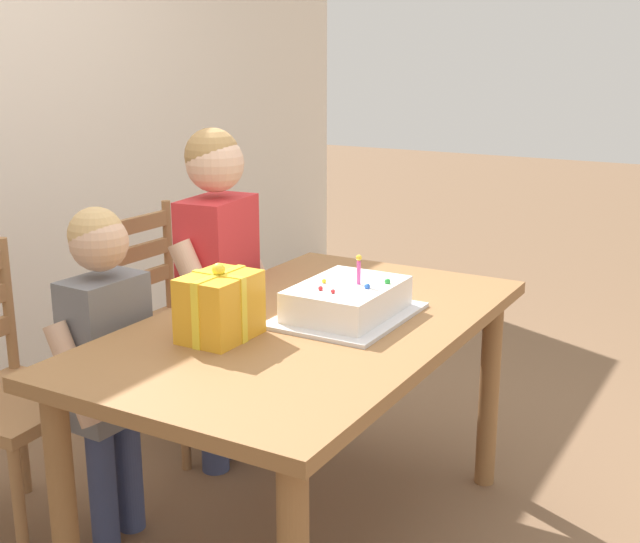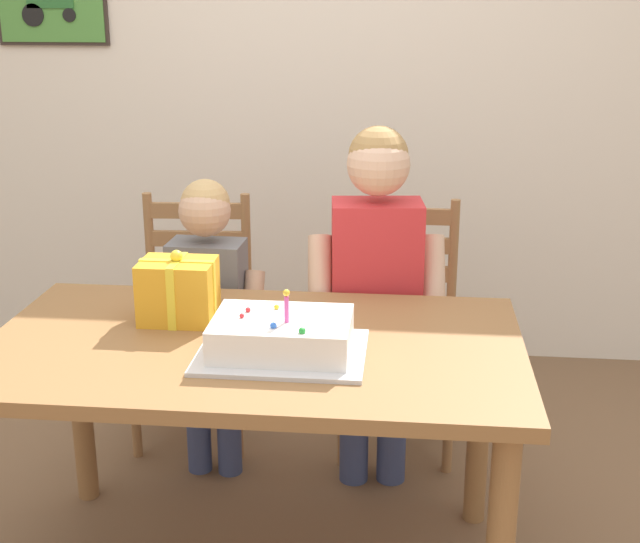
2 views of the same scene
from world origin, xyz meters
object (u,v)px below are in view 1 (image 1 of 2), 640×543
object	(u,v)px
chair_right	(167,325)
child_older	(219,267)
birthday_cake	(347,302)
child_younger	(107,345)
dining_table	(308,353)
gift_box_red_large	(220,306)
chair_left	(3,396)

from	to	relation	value
chair_right	child_older	world-z (taller)	child_older
birthday_cake	child_younger	size ratio (longest dim) A/B	0.41
birthday_cake	chair_right	xyz separation A→B (m)	(0.30, 0.96, -0.32)
dining_table	child_older	size ratio (longest dim) A/B	1.17
dining_table	child_younger	bearing A→B (deg)	114.89
gift_box_red_large	chair_right	xyz separation A→B (m)	(0.64, 0.74, -0.37)
chair_left	child_younger	distance (m)	0.39
birthday_cake	gift_box_red_large	world-z (taller)	gift_box_red_large
birthday_cake	chair_right	world-z (taller)	birthday_cake
child_younger	birthday_cake	bearing A→B (deg)	-61.28
chair_right	child_younger	xyz separation A→B (m)	(-0.65, -0.32, 0.18)
chair_left	child_older	size ratio (longest dim) A/B	0.73
dining_table	child_younger	xyz separation A→B (m)	(-0.26, 0.56, 0.01)
child_younger	gift_box_red_large	bearing A→B (deg)	-87.98
birthday_cake	chair_left	world-z (taller)	birthday_cake
dining_table	chair_right	world-z (taller)	chair_right
child_older	chair_left	bearing A→B (deg)	155.54
dining_table	chair_right	size ratio (longest dim) A/B	1.60
dining_table	gift_box_red_large	distance (m)	0.34
dining_table	gift_box_red_large	xyz separation A→B (m)	(-0.24, 0.14, 0.19)
chair_right	child_older	xyz separation A→B (m)	(-0.08, -0.32, 0.30)
gift_box_red_large	child_older	bearing A→B (deg)	37.00
gift_box_red_large	chair_left	size ratio (longest dim) A/B	0.24
dining_table	child_older	world-z (taller)	child_older
gift_box_red_large	child_younger	size ratio (longest dim) A/B	0.20
birthday_cake	child_younger	bearing A→B (deg)	118.72
birthday_cake	child_younger	xyz separation A→B (m)	(-0.35, 0.64, -0.14)
birthday_cake	chair_right	bearing A→B (deg)	72.48
birthday_cake	child_older	world-z (taller)	child_older
chair_left	child_older	world-z (taller)	child_older
birthday_cake	child_older	bearing A→B (deg)	70.80
chair_right	child_younger	size ratio (longest dim) A/B	0.86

